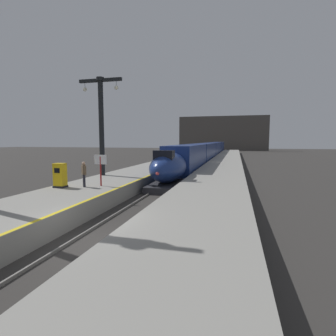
# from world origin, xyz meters

# --- Properties ---
(ground_plane) EXTENTS (260.00, 260.00, 0.00)m
(ground_plane) POSITION_xyz_m (0.00, 0.00, 0.00)
(ground_plane) COLOR #33302D
(platform_left) EXTENTS (4.80, 110.00, 1.05)m
(platform_left) POSITION_xyz_m (-4.05, 24.75, 0.53)
(platform_left) COLOR gray
(platform_left) RESTS_ON ground
(platform_right) EXTENTS (4.80, 110.00, 1.05)m
(platform_right) POSITION_xyz_m (4.05, 24.75, 0.53)
(platform_right) COLOR gray
(platform_right) RESTS_ON ground
(platform_left_safety_stripe) EXTENTS (0.20, 107.80, 0.01)m
(platform_left_safety_stripe) POSITION_xyz_m (-1.77, 24.75, 1.05)
(platform_left_safety_stripe) COLOR yellow
(platform_left_safety_stripe) RESTS_ON platform_left
(rail_main_left) EXTENTS (0.08, 110.00, 0.12)m
(rail_main_left) POSITION_xyz_m (-0.75, 27.50, 0.06)
(rail_main_left) COLOR slate
(rail_main_left) RESTS_ON ground
(rail_main_right) EXTENTS (0.08, 110.00, 0.12)m
(rail_main_right) POSITION_xyz_m (0.75, 27.50, 0.06)
(rail_main_right) COLOR slate
(rail_main_right) RESTS_ON ground
(highspeed_train_main) EXTENTS (2.92, 75.43, 3.60)m
(highspeed_train_main) POSITION_xyz_m (0.00, 46.38, 1.97)
(highspeed_train_main) COLOR navy
(highspeed_train_main) RESTS_ON ground
(station_column_mid) EXTENTS (4.00, 0.68, 8.51)m
(station_column_mid) POSITION_xyz_m (-5.90, 12.05, 6.22)
(station_column_mid) COLOR black
(station_column_mid) RESTS_ON platform_left
(passenger_near_edge) EXTENTS (0.57, 0.26, 1.69)m
(passenger_near_edge) POSITION_xyz_m (-3.38, 20.10, 2.04)
(passenger_near_edge) COLOR #23232D
(passenger_near_edge) RESTS_ON platform_left
(passenger_mid_platform) EXTENTS (0.44, 0.42, 1.69)m
(passenger_mid_platform) POSITION_xyz_m (-4.10, 6.24, 2.04)
(passenger_mid_platform) COLOR #23232D
(passenger_mid_platform) RESTS_ON platform_left
(rolling_suitcase) EXTENTS (0.40, 0.22, 0.98)m
(rolling_suitcase) POSITION_xyz_m (-2.43, 19.87, 1.35)
(rolling_suitcase) COLOR black
(rolling_suitcase) RESTS_ON platform_left
(ticket_machine_yellow) EXTENTS (0.76, 0.62, 1.60)m
(ticket_machine_yellow) POSITION_xyz_m (-5.55, 5.72, 1.79)
(ticket_machine_yellow) COLOR yellow
(ticket_machine_yellow) RESTS_ON platform_left
(departure_info_board) EXTENTS (0.90, 0.10, 2.12)m
(departure_info_board) POSITION_xyz_m (-3.26, 6.95, 2.56)
(departure_info_board) COLOR maroon
(departure_info_board) RESTS_ON platform_left
(terminus_back_wall) EXTENTS (36.00, 2.00, 14.00)m
(terminus_back_wall) POSITION_xyz_m (0.00, 102.00, 7.00)
(terminus_back_wall) COLOR #4C4742
(terminus_back_wall) RESTS_ON ground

